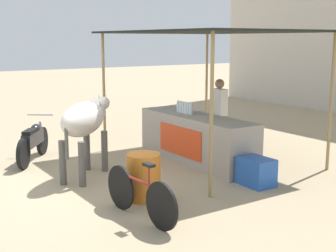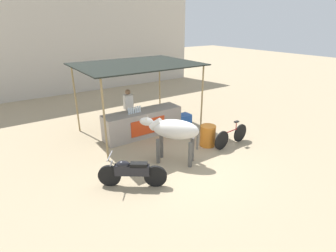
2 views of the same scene
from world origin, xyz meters
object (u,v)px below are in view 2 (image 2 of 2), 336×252
at_px(water_barrel, 208,136).
at_px(cow, 173,131).
at_px(vendor_behind_counter, 129,109).
at_px(bicycle_leaning, 231,136).
at_px(cooler_box, 183,120).
at_px(motorcycle_parked, 131,172).
at_px(stall_counter, 143,123).

xyz_separation_m(water_barrel, cow, (-1.64, -0.24, 0.67)).
relative_size(vendor_behind_counter, bicycle_leaning, 0.99).
xyz_separation_m(vendor_behind_counter, cooler_box, (2.03, -0.85, -0.61)).
distance_m(motorcycle_parked, bicycle_leaning, 3.98).
height_order(vendor_behind_counter, cooler_box, vendor_behind_counter).
distance_m(vendor_behind_counter, motorcycle_parked, 3.93).
relative_size(motorcycle_parked, bicycle_leaning, 0.91).
bearing_deg(water_barrel, bicycle_leaning, -34.12).
bearing_deg(cow, bicycle_leaning, -5.45).
distance_m(vendor_behind_counter, bicycle_leaning, 4.02).
bearing_deg(vendor_behind_counter, cow, -91.04).
bearing_deg(cooler_box, cow, -133.32).
distance_m(vendor_behind_counter, cooler_box, 2.29).
bearing_deg(vendor_behind_counter, cooler_box, -22.70).
relative_size(vendor_behind_counter, motorcycle_parked, 1.10).
xyz_separation_m(vendor_behind_counter, water_barrel, (1.58, -2.82, -0.48)).
bearing_deg(motorcycle_parked, cow, 15.18).
height_order(vendor_behind_counter, bicycle_leaning, vendor_behind_counter).
relative_size(stall_counter, bicycle_leaning, 1.81).
xyz_separation_m(cow, bicycle_leaning, (2.32, -0.22, -0.69)).
bearing_deg(motorcycle_parked, bicycle_leaning, 3.27).
distance_m(water_barrel, motorcycle_parked, 3.36).
height_order(cooler_box, motorcycle_parked, motorcycle_parked).
height_order(cooler_box, water_barrel, water_barrel).
bearing_deg(motorcycle_parked, water_barrel, 11.81).
xyz_separation_m(vendor_behind_counter, cow, (-0.06, -3.06, 0.18)).
bearing_deg(cow, stall_counter, 83.94).
bearing_deg(cow, cooler_box, 46.68).
xyz_separation_m(stall_counter, motorcycle_parked, (-1.89, -2.76, -0.05)).
xyz_separation_m(stall_counter, water_barrel, (1.39, -2.07, -0.11)).
bearing_deg(bicycle_leaning, water_barrel, 145.88).
xyz_separation_m(cooler_box, water_barrel, (-0.45, -1.97, 0.13)).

